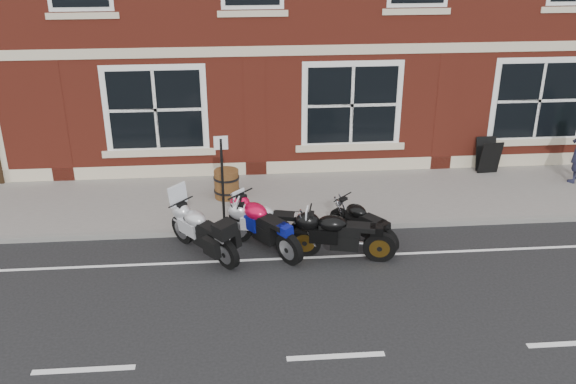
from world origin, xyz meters
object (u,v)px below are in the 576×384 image
moto_sport_red (264,224)px  moto_sport_black (340,233)px  barrel_planter (227,184)px  moto_touring_silver (203,229)px  moto_naked_black (363,221)px  parking_sign (222,175)px  a_board_sign (488,156)px  moto_sport_silver (269,221)px

moto_sport_red → moto_sport_black: size_ratio=0.87×
moto_sport_black → barrel_planter: size_ratio=3.11×
moto_touring_silver → barrel_planter: bearing=40.3°
moto_naked_black → parking_sign: (-2.98, 0.72, 0.86)m
moto_touring_silver → moto_naked_black: (3.40, 0.25, -0.08)m
a_board_sign → barrel_planter: 7.02m
moto_sport_red → moto_sport_silver: moto_sport_red is taller
a_board_sign → barrel_planter: size_ratio=1.32×
moto_touring_silver → moto_sport_black: bearing=-47.7°
moto_sport_silver → parking_sign: (-0.96, 0.66, 0.81)m
moto_naked_black → parking_sign: 3.18m
parking_sign → a_board_sign: bearing=16.6°
moto_sport_silver → moto_sport_black: bearing=-103.6°
moto_sport_red → moto_sport_silver: 0.25m
moto_touring_silver → moto_naked_black: 3.41m
a_board_sign → parking_sign: size_ratio=0.44×
moto_sport_silver → moto_naked_black: bearing=-78.1°
moto_sport_red → a_board_sign: a_board_sign is taller
moto_sport_black → parking_sign: (-2.38, 1.39, 0.78)m
moto_touring_silver → barrel_planter: (0.47, 2.55, -0.10)m
moto_naked_black → a_board_sign: size_ratio=1.69×
a_board_sign → moto_touring_silver: bearing=-157.5°
moto_touring_silver → a_board_sign: size_ratio=1.88×
moto_touring_silver → parking_sign: size_ratio=0.82×
moto_touring_silver → parking_sign: bearing=27.4°
moto_sport_black → a_board_sign: 6.12m
moto_sport_black → a_board_sign: size_ratio=2.35×
moto_sport_silver → barrel_planter: (-0.91, 2.23, -0.06)m
moto_touring_silver → moto_sport_silver: 1.42m
moto_touring_silver → moto_naked_black: moto_touring_silver is taller
moto_sport_black → barrel_planter: moto_sport_black is taller
moto_sport_black → barrel_planter: bearing=51.5°
barrel_planter → moto_naked_black: bearing=-38.2°
moto_sport_red → moto_sport_silver: size_ratio=0.93×
moto_sport_red → moto_sport_black: (1.53, -0.52, -0.02)m
moto_sport_red → a_board_sign: (6.14, 3.50, -0.00)m
moto_sport_red → parking_sign: size_ratio=0.89×
barrel_planter → parking_sign: size_ratio=0.33×
moto_sport_silver → moto_naked_black: 2.02m
parking_sign → moto_naked_black: bearing=-17.7°
moto_sport_silver → barrel_planter: moto_sport_silver is taller
barrel_planter → parking_sign: bearing=-91.9°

